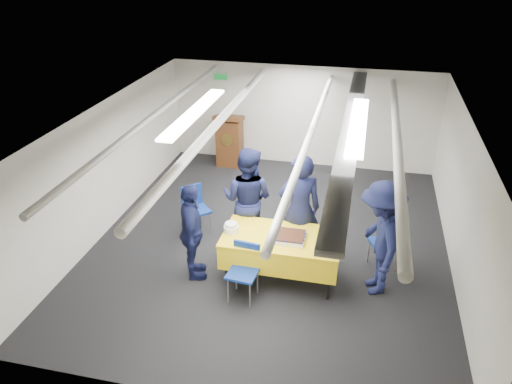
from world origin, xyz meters
TOP-DOWN VIEW (x-y plane):
  - ground at (0.00, 0.00)m, footprint 7.00×7.00m
  - room_shell at (0.09, 0.41)m, footprint 6.00×7.00m
  - serving_table at (0.35, -1.01)m, footprint 1.79×0.95m
  - sheet_cake at (0.46, -1.06)m, footprint 0.52×0.40m
  - plate_stack_left at (-0.43, -1.06)m, footprint 0.23×0.23m
  - plate_stack_right at (1.03, -1.06)m, footprint 0.21×0.21m
  - podium at (-1.60, 3.05)m, footprint 0.62×0.53m
  - chair_near at (-0.10, -1.54)m, footprint 0.46×0.46m
  - chair_right at (1.98, -0.33)m, footprint 0.55×0.55m
  - chair_left at (-1.42, 0.06)m, footprint 0.59×0.59m
  - sailor_a at (0.53, -0.44)m, footprint 0.80×0.66m
  - sailor_b at (-0.37, -0.24)m, footprint 0.98×0.82m
  - sailor_c at (-0.99, -1.25)m, footprint 0.69×1.01m
  - sailor_d at (1.78, -0.95)m, footprint 0.90×1.28m

SIDE VIEW (x-z plane):
  - ground at x=0.00m, z-range 0.00..0.00m
  - chair_near at x=-0.10m, z-range 0.10..0.97m
  - chair_right at x=1.98m, z-range 0.10..0.97m
  - chair_left at x=-1.42m, z-range 0.10..0.97m
  - serving_table at x=0.35m, z-range 0.17..0.94m
  - podium at x=-1.60m, z-range -0.01..1.24m
  - sailor_c at x=-0.99m, z-range 0.00..1.59m
  - sheet_cake at x=0.46m, z-range 0.77..0.86m
  - plate_stack_left at x=-0.43m, z-range 0.76..0.92m
  - plate_stack_right at x=1.03m, z-range 0.76..0.92m
  - sailor_d at x=1.78m, z-range 0.00..1.80m
  - sailor_b at x=-0.37m, z-range 0.00..1.83m
  - sailor_a at x=0.53m, z-range 0.00..1.89m
  - room_shell at x=0.09m, z-range 0.66..2.96m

